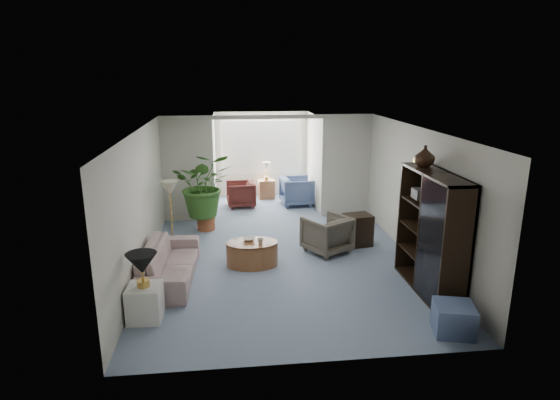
{
  "coord_description": "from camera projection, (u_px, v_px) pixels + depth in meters",
  "views": [
    {
      "loc": [
        -0.99,
        -7.96,
        3.46
      ],
      "look_at": [
        0.0,
        0.6,
        1.1
      ],
      "focal_mm": 30.06,
      "sensor_mm": 36.0,
      "label": 1
    }
  ],
  "objects": [
    {
      "name": "window_blinds",
      "position": [
        262.0,
        148.0,
        13.21
      ],
      "size": [
        2.2,
        0.02,
        1.5
      ],
      "primitive_type": "cube",
      "color": "white"
    },
    {
      "name": "back_pier_right",
      "position": [
        346.0,
        166.0,
        11.4
      ],
      "size": [
        1.2,
        0.12,
        2.5
      ],
      "primitive_type": "cube",
      "color": "beige",
      "rests_on": "ground"
    },
    {
      "name": "end_table",
      "position": [
        145.0,
        303.0,
        6.72
      ],
      "size": [
        0.49,
        0.49,
        0.52
      ],
      "primitive_type": "cube",
      "rotation": [
        0.0,
        0.0,
        -0.05
      ],
      "color": "white",
      "rests_on": "ground"
    },
    {
      "name": "floor_lamp",
      "position": [
        170.0,
        188.0,
        9.24
      ],
      "size": [
        0.36,
        0.36,
        0.28
      ],
      "primitive_type": "cone",
      "color": "beige",
      "rests_on": "ground"
    },
    {
      "name": "coffee_table",
      "position": [
        252.0,
        254.0,
        8.63
      ],
      "size": [
        1.05,
        1.05,
        0.45
      ],
      "primitive_type": "cylinder",
      "rotation": [
        0.0,
        0.0,
        0.11
      ],
      "color": "#965936",
      "rests_on": "ground"
    },
    {
      "name": "back_pier_left",
      "position": [
        188.0,
        169.0,
        10.98
      ],
      "size": [
        1.2,
        0.12,
        2.5
      ],
      "primitive_type": "cube",
      "color": "beige",
      "rests_on": "ground"
    },
    {
      "name": "framed_picture",
      "position": [
        421.0,
        174.0,
        8.38
      ],
      "size": [
        0.04,
        0.5,
        0.4
      ],
      "primitive_type": "cube",
      "color": "beige"
    },
    {
      "name": "ottoman",
      "position": [
        454.0,
        319.0,
        6.39
      ],
      "size": [
        0.63,
        0.63,
        0.41
      ],
      "primitive_type": "cube",
      "rotation": [
        0.0,
        0.0,
        -0.25
      ],
      "color": "slate",
      "rests_on": "ground"
    },
    {
      "name": "sunroom_chair_maroon",
      "position": [
        241.0,
        194.0,
        12.39
      ],
      "size": [
        0.78,
        0.76,
        0.67
      ],
      "primitive_type": "imported",
      "rotation": [
        0.0,
        0.0,
        -1.5
      ],
      "color": "#501B1B",
      "rests_on": "ground"
    },
    {
      "name": "side_table_dark",
      "position": [
        357.0,
        230.0,
        9.62
      ],
      "size": [
        0.61,
        0.53,
        0.65
      ],
      "primitive_type": "cube",
      "rotation": [
        0.0,
        0.0,
        0.19
      ],
      "color": "black",
      "rests_on": "ground"
    },
    {
      "name": "sunroom_floor",
      "position": [
        265.0,
        205.0,
        12.58
      ],
      "size": [
        2.6,
        2.6,
        0.0
      ],
      "primitive_type": "plane",
      "color": "#8397AC",
      "rests_on": "ground"
    },
    {
      "name": "sunroom_table",
      "position": [
        267.0,
        189.0,
        13.22
      ],
      "size": [
        0.45,
        0.37,
        0.53
      ],
      "primitive_type": "cube",
      "rotation": [
        0.0,
        0.0,
        0.07
      ],
      "color": "#965936",
      "rests_on": "ground"
    },
    {
      "name": "entertainment_cabinet",
      "position": [
        432.0,
        233.0,
        7.47
      ],
      "size": [
        0.47,
        1.76,
        1.96
      ],
      "primitive_type": "cube",
      "color": "black",
      "rests_on": "ground"
    },
    {
      "name": "coffee_cup",
      "position": [
        261.0,
        241.0,
        8.48
      ],
      "size": [
        0.12,
        0.12,
        0.1
      ],
      "primitive_type": "imported",
      "rotation": [
        0.0,
        0.0,
        0.11
      ],
      "color": "beige",
      "rests_on": "coffee_table"
    },
    {
      "name": "table_lamp",
      "position": [
        142.0,
        263.0,
        6.56
      ],
      "size": [
        0.44,
        0.44,
        0.3
      ],
      "primitive_type": "cone",
      "color": "black",
      "rests_on": "end_table"
    },
    {
      "name": "floor",
      "position": [
        284.0,
        266.0,
        8.65
      ],
      "size": [
        6.0,
        6.0,
        0.0
      ],
      "primitive_type": "plane",
      "color": "#8397AC",
      "rests_on": "ground"
    },
    {
      "name": "cabinet_urn",
      "position": [
        425.0,
        156.0,
        7.64
      ],
      "size": [
        0.33,
        0.33,
        0.35
      ],
      "primitive_type": "imported",
      "color": "#321C10",
      "rests_on": "entertainment_cabinet"
    },
    {
      "name": "coffee_bowl",
      "position": [
        249.0,
        239.0,
        8.65
      ],
      "size": [
        0.25,
        0.25,
        0.06
      ],
      "primitive_type": "imported",
      "rotation": [
        0.0,
        0.0,
        0.11
      ],
      "color": "white",
      "rests_on": "coffee_table"
    },
    {
      "name": "plant_pot",
      "position": [
        206.0,
        223.0,
        10.61
      ],
      "size": [
        0.4,
        0.4,
        0.32
      ],
      "primitive_type": "cylinder",
      "color": "#974C2C",
      "rests_on": "ground"
    },
    {
      "name": "house_plant",
      "position": [
        204.0,
        185.0,
        10.38
      ],
      "size": [
        1.31,
        1.14,
        1.46
      ],
      "primitive_type": "imported",
      "color": "#326221",
      "rests_on": "plant_pot"
    },
    {
      "name": "shelf_clutter",
      "position": [
        435.0,
        221.0,
        7.21
      ],
      "size": [
        0.3,
        1.07,
        1.06
      ],
      "color": "#2A2624",
      "rests_on": "entertainment_cabinet"
    },
    {
      "name": "sofa",
      "position": [
        169.0,
        262.0,
        8.02
      ],
      "size": [
        0.92,
        2.14,
        0.61
      ],
      "primitive_type": "imported",
      "rotation": [
        0.0,
        0.0,
        1.52
      ],
      "color": "#B6AA9A",
      "rests_on": "ground"
    },
    {
      "name": "back_header",
      "position": [
        268.0,
        117.0,
        10.88
      ],
      "size": [
        2.6,
        0.12,
        0.1
      ],
      "primitive_type": "cube",
      "color": "beige",
      "rests_on": "back_pier_left"
    },
    {
      "name": "wingback_chair",
      "position": [
        327.0,
        234.0,
        9.24
      ],
      "size": [
        1.08,
        1.09,
        0.73
      ],
      "primitive_type": "imported",
      "rotation": [
        0.0,
        0.0,
        3.68
      ],
      "color": "#625C4D",
      "rests_on": "ground"
    },
    {
      "name": "window_pane",
      "position": [
        261.0,
        147.0,
        13.24
      ],
      "size": [
        2.2,
        0.02,
        1.5
      ],
      "primitive_type": "cube",
      "color": "white"
    },
    {
      "name": "sunroom_chair_blue",
      "position": [
        297.0,
        191.0,
        12.55
      ],
      "size": [
        0.89,
        0.86,
        0.76
      ],
      "primitive_type": "imported",
      "rotation": [
        0.0,
        0.0,
        1.64
      ],
      "color": "slate",
      "rests_on": "ground"
    }
  ]
}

